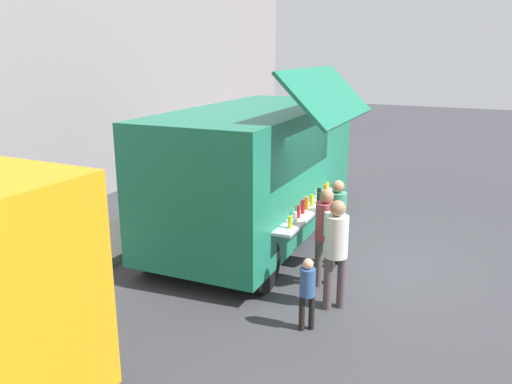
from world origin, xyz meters
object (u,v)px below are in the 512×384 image
Objects in this scene: customer_front_ordering at (336,216)px; customer_mid_with_backpack at (327,228)px; child_near_queue at (307,288)px; food_truck_main at (257,170)px; customer_rear_waiting at (336,245)px; trash_bin at (247,168)px.

customer_mid_with_backpack is (-0.88, -0.11, 0.06)m from customer_front_ordering.
child_near_queue is at bearing 139.96° from customer_mid_with_backpack.
customer_front_ordering is (-0.60, -1.91, -0.55)m from food_truck_main.
food_truck_main reaches higher than customer_rear_waiting.
customer_rear_waiting is (-1.58, -0.48, 0.07)m from customer_front_ordering.
customer_rear_waiting is at bearing -134.36° from food_truck_main.
customer_front_ordering reaches higher than child_near_queue.
child_near_queue is at bearing -145.12° from food_truck_main.
customer_mid_with_backpack is at bearing 111.23° from customer_front_ordering.
child_near_queue reaches higher than trash_bin.
child_near_queue is (-7.13, -4.56, 0.17)m from trash_bin.
customer_front_ordering is at bearing -109.57° from food_truck_main.
customer_front_ordering is 0.89m from customer_mid_with_backpack.
food_truck_main is 2.55m from customer_mid_with_backpack.
trash_bin is 7.13m from customer_mid_with_backpack.
child_near_queue is (-2.38, -0.33, -0.32)m from customer_front_ordering.
child_near_queue is at bearing 128.36° from customer_rear_waiting.
food_truck_main reaches higher than trash_bin.
customer_mid_with_backpack is (-5.63, -4.34, 0.55)m from trash_bin.
customer_rear_waiting is at bearing -48.20° from child_near_queue.
trash_bin is 0.60× the size of customer_front_ordering.
trash_bin is at bearing -33.89° from customer_front_ordering.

